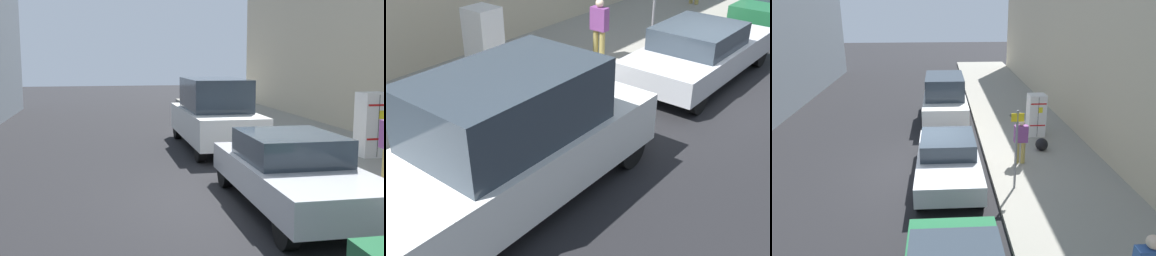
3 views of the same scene
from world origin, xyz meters
The scene contains 8 objects.
ground_plane centered at (0.00, 0.00, 0.00)m, with size 80.00×80.00×0.00m, color black.
sidewalk_slab centered at (-3.91, 0.00, 0.07)m, with size 4.05×44.00×0.15m, color gray.
discarded_refrigerator centered at (-4.19, -2.87, 1.00)m, with size 0.69×0.65×1.70m.
manhole_cover centered at (-3.98, -5.55, 0.16)m, with size 0.70×0.70×0.02m, color #47443F.
trash_bag centered at (-4.02, -1.21, 0.38)m, with size 0.46×0.46×0.46m, color black.
pedestrian_standing_near centered at (-2.98, -0.14, 1.03)m, with size 0.45×0.22×1.55m.
parked_van_white centered at (-0.54, -5.57, 1.05)m, with size 1.94×5.01×2.13m.
parked_sedan_silver centered at (-0.54, 0.58, 0.71)m, with size 1.89×4.60×1.37m.
Camera 2 is at (4.01, -9.65, 4.58)m, focal length 45.00 mm.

